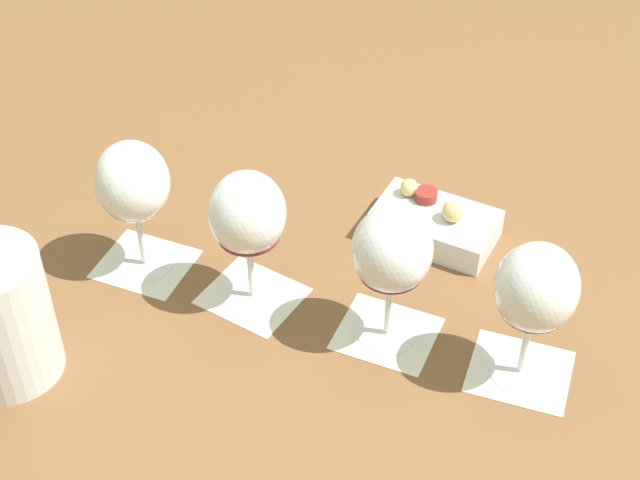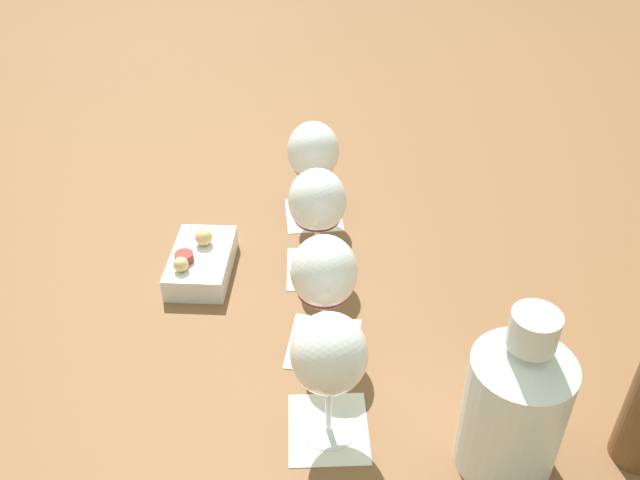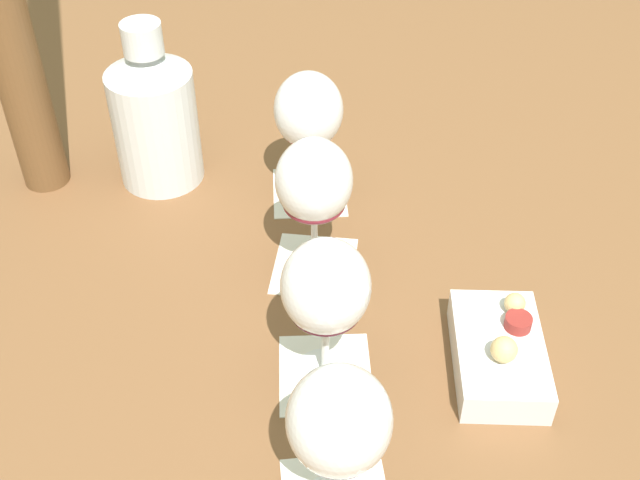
{
  "view_description": "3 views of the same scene",
  "coord_description": "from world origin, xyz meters",
  "px_view_note": "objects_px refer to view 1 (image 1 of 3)",
  "views": [
    {
      "loc": [
        0.66,
        -0.35,
        0.77
      ],
      "look_at": [
        -0.0,
        -0.0,
        0.11
      ],
      "focal_mm": 55.0,
      "sensor_mm": 36.0,
      "label": 1
    },
    {
      "loc": [
        -0.57,
        -0.43,
        0.63
      ],
      "look_at": [
        -0.0,
        -0.0,
        0.11
      ],
      "focal_mm": 38.0,
      "sensor_mm": 36.0,
      "label": 2
    },
    {
      "loc": [
        0.47,
        0.34,
        0.62
      ],
      "look_at": [
        -0.0,
        -0.0,
        0.11
      ],
      "focal_mm": 45.0,
      "sensor_mm": 36.0,
      "label": 3
    }
  ],
  "objects_px": {
    "wine_glass_0": "(133,188)",
    "wine_glass_3": "(535,294)",
    "wine_glass_2": "(392,256)",
    "snack_dish": "(434,223)",
    "wine_glass_1": "(248,219)"
  },
  "relations": [
    {
      "from": "wine_glass_0",
      "to": "wine_glass_3",
      "type": "xyz_separation_m",
      "value": [
        0.34,
        0.28,
        0.0
      ]
    },
    {
      "from": "wine_glass_2",
      "to": "snack_dish",
      "type": "distance_m",
      "value": 0.19
    },
    {
      "from": "wine_glass_3",
      "to": "wine_glass_2",
      "type": "bearing_deg",
      "value": -139.97
    },
    {
      "from": "wine_glass_0",
      "to": "snack_dish",
      "type": "bearing_deg",
      "value": 70.14
    },
    {
      "from": "wine_glass_1",
      "to": "wine_glass_2",
      "type": "height_order",
      "value": "same"
    },
    {
      "from": "wine_glass_3",
      "to": "snack_dish",
      "type": "height_order",
      "value": "wine_glass_3"
    },
    {
      "from": "wine_glass_2",
      "to": "wine_glass_3",
      "type": "bearing_deg",
      "value": 40.03
    },
    {
      "from": "wine_glass_0",
      "to": "snack_dish",
      "type": "distance_m",
      "value": 0.35
    },
    {
      "from": "wine_glass_1",
      "to": "snack_dish",
      "type": "relative_size",
      "value": 1.01
    },
    {
      "from": "wine_glass_0",
      "to": "wine_glass_1",
      "type": "xyz_separation_m",
      "value": [
        0.11,
        0.09,
        0.0
      ]
    },
    {
      "from": "wine_glass_3",
      "to": "wine_glass_0",
      "type": "bearing_deg",
      "value": -140.03
    },
    {
      "from": "wine_glass_1",
      "to": "snack_dish",
      "type": "xyz_separation_m",
      "value": [
        0.01,
        0.23,
        -0.09
      ]
    },
    {
      "from": "wine_glass_1",
      "to": "wine_glass_0",
      "type": "bearing_deg",
      "value": -140.69
    },
    {
      "from": "wine_glass_0",
      "to": "snack_dish",
      "type": "height_order",
      "value": "wine_glass_0"
    },
    {
      "from": "wine_glass_2",
      "to": "snack_dish",
      "type": "bearing_deg",
      "value": 129.99
    }
  ]
}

